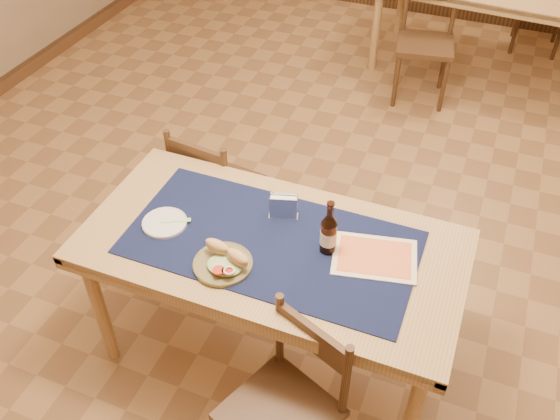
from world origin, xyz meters
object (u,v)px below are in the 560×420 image
at_px(main_table, 271,256).
at_px(chair_main_near, 287,405).
at_px(sandwich_plate, 224,261).
at_px(napkin_holder, 283,207).
at_px(chair_main_far, 215,188).
at_px(beer_bottle, 329,233).

relative_size(main_table, chair_main_near, 1.93).
relative_size(sandwich_plate, napkin_holder, 1.81).
xyz_separation_m(chair_main_far, beer_bottle, (0.79, -0.52, 0.41)).
distance_m(chair_main_near, napkin_holder, 0.81).
bearing_deg(main_table, chair_main_near, -62.08).
xyz_separation_m(chair_main_near, beer_bottle, (-0.03, 0.54, 0.42)).
bearing_deg(beer_bottle, napkin_holder, 152.77).
height_order(sandwich_plate, beer_bottle, beer_bottle).
xyz_separation_m(sandwich_plate, beer_bottle, (0.35, 0.23, 0.07)).
bearing_deg(chair_main_far, beer_bottle, -33.34).
distance_m(main_table, chair_main_far, 0.83).
distance_m(chair_main_near, sandwich_plate, 0.60).
bearing_deg(beer_bottle, main_table, -169.81).
relative_size(chair_main_far, chair_main_near, 1.01).
distance_m(main_table, beer_bottle, 0.30).
bearing_deg(sandwich_plate, main_table, 57.83).
height_order(main_table, chair_main_near, chair_main_near).
relative_size(chair_main_far, beer_bottle, 3.28).
bearing_deg(beer_bottle, chair_main_far, 146.66).
height_order(chair_main_far, sandwich_plate, sandwich_plate).
height_order(main_table, napkin_holder, napkin_holder).
bearing_deg(chair_main_near, napkin_holder, 112.40).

